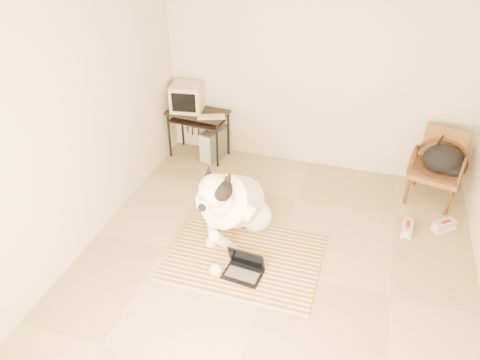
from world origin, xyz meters
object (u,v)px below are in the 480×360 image
at_px(dog, 233,204).
at_px(rattan_chair, 437,166).
at_px(backpack, 445,161).
at_px(crt_monitor, 187,97).
at_px(pc_tower, 215,144).
at_px(laptop, 244,268).
at_px(computer_desk, 198,119).

height_order(dog, rattan_chair, dog).
bearing_deg(backpack, crt_monitor, 176.06).
bearing_deg(rattan_chair, dog, -146.11).
height_order(pc_tower, rattan_chair, rattan_chair).
bearing_deg(rattan_chair, laptop, -132.64).
bearing_deg(dog, backpack, 32.13).
distance_m(rattan_chair, backpack, 0.15).
relative_size(crt_monitor, pc_tower, 0.93).
bearing_deg(crt_monitor, laptop, -56.04).
distance_m(crt_monitor, rattan_chair, 3.31).
xyz_separation_m(laptop, computer_desk, (-1.30, 2.12, 0.50)).
bearing_deg(dog, computer_desk, 122.86).
height_order(pc_tower, backpack, backpack).
xyz_separation_m(dog, crt_monitor, (-1.16, 1.60, 0.44)).
bearing_deg(rattan_chair, computer_desk, 177.62).
height_order(computer_desk, pc_tower, computer_desk).
distance_m(crt_monitor, pc_tower, 0.75).
height_order(laptop, pc_tower, pc_tower).
distance_m(laptop, rattan_chair, 2.72).
distance_m(dog, computer_desk, 1.86).
distance_m(dog, crt_monitor, 2.02).
bearing_deg(pc_tower, rattan_chair, -2.83).
bearing_deg(crt_monitor, backpack, -3.94).
distance_m(computer_desk, backpack, 3.19).
distance_m(laptop, backpack, 2.74).
height_order(computer_desk, rattan_chair, rattan_chair).
xyz_separation_m(laptop, rattan_chair, (1.83, 1.99, 0.36)).
bearing_deg(laptop, backpack, 45.68).
distance_m(dog, pc_tower, 1.76).
height_order(laptop, crt_monitor, crt_monitor).
height_order(laptop, backpack, backpack).
xyz_separation_m(crt_monitor, backpack, (3.33, -0.23, -0.29)).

